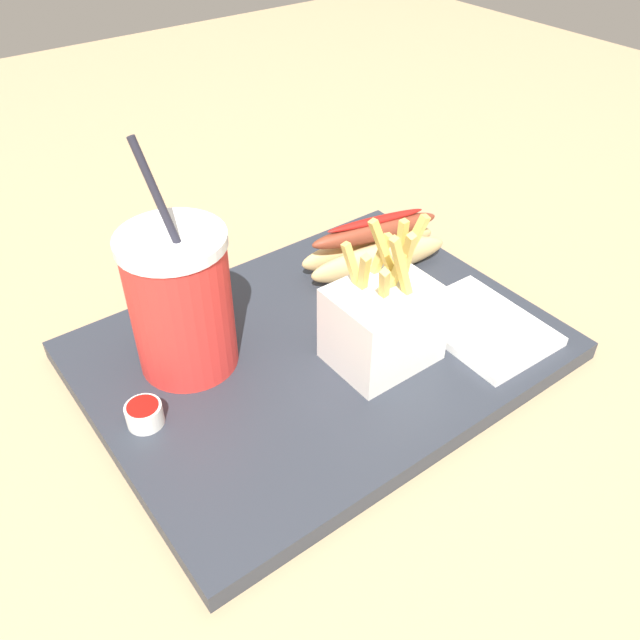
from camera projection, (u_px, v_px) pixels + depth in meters
name	position (u px, v px, depth m)	size (l,w,h in m)	color
ground_plane	(320.00, 365.00, 0.69)	(2.40, 2.40, 0.02)	tan
food_tray	(320.00, 350.00, 0.67)	(0.45, 0.34, 0.02)	#2D333D
soda_cup	(181.00, 302.00, 0.60)	(0.10, 0.10, 0.23)	red
fries_basket	(383.00, 322.00, 0.62)	(0.10, 0.08, 0.16)	white
hot_dog_1	(374.00, 248.00, 0.75)	(0.18, 0.09, 0.07)	#DBB775
ketchup_cup_1	(144.00, 413.00, 0.58)	(0.03, 0.03, 0.02)	white
napkin_stack	(482.00, 326.00, 0.68)	(0.10, 0.14, 0.01)	white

